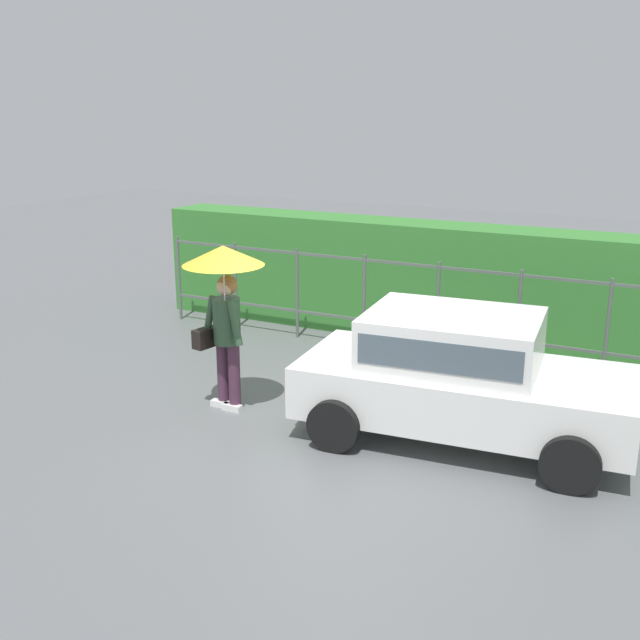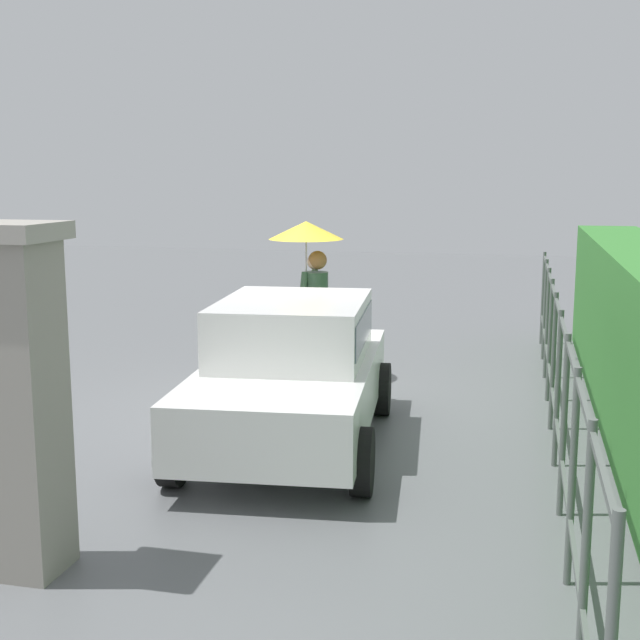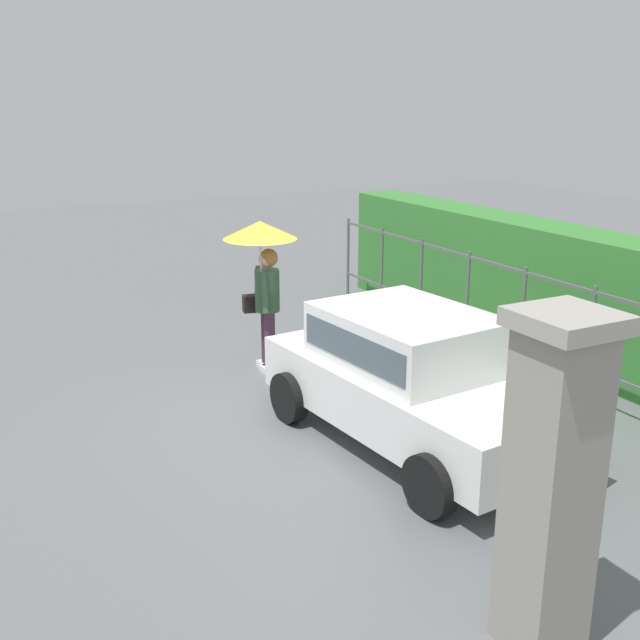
{
  "view_description": "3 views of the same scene",
  "coord_description": "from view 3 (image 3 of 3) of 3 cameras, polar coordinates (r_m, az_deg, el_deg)",
  "views": [
    {
      "loc": [
        3.6,
        -7.22,
        3.7
      ],
      "look_at": [
        -0.39,
        0.57,
        1.19
      ],
      "focal_mm": 41.78,
      "sensor_mm": 36.0,
      "label": 1
    },
    {
      "loc": [
        9.41,
        2.76,
        2.73
      ],
      "look_at": [
        0.03,
        0.54,
        1.06
      ],
      "focal_mm": 47.37,
      "sensor_mm": 36.0,
      "label": 2
    },
    {
      "loc": [
        7.74,
        -3.89,
        3.67
      ],
      "look_at": [
        -0.24,
        0.3,
        1.02
      ],
      "focal_mm": 42.42,
      "sensor_mm": 36.0,
      "label": 3
    }
  ],
  "objects": [
    {
      "name": "ground_plane",
      "position": [
        9.41,
        -0.94,
        -6.58
      ],
      "size": [
        40.0,
        40.0,
        0.0
      ],
      "primitive_type": "plane",
      "color": "slate"
    },
    {
      "name": "car",
      "position": [
        8.28,
        6.86,
        -4.0
      ],
      "size": [
        3.86,
        2.14,
        1.48
      ],
      "rotation": [
        0.0,
        0.0,
        0.09
      ],
      "color": "white",
      "rests_on": "ground"
    },
    {
      "name": "pedestrian",
      "position": [
        10.2,
        -4.36,
        4.59
      ],
      "size": [
        0.99,
        0.99,
        2.12
      ],
      "rotation": [
        0.0,
        0.0,
        -1.76
      ],
      "color": "#47283D",
      "rests_on": "ground"
    },
    {
      "name": "gate_pillar",
      "position": [
        5.29,
        17.07,
        -11.75
      ],
      "size": [
        0.6,
        0.6,
        2.42
      ],
      "color": "gray",
      "rests_on": "ground"
    },
    {
      "name": "fence_section",
      "position": [
        10.25,
        17.29,
        -0.49
      ],
      "size": [
        10.86,
        0.05,
        1.5
      ],
      "color": "#59605B",
      "rests_on": "ground"
    },
    {
      "name": "hedge_row",
      "position": [
        10.91,
        20.98,
        0.84
      ],
      "size": [
        11.81,
        0.9,
        1.9
      ],
      "primitive_type": "cube",
      "color": "#387F33",
      "rests_on": "ground"
    }
  ]
}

